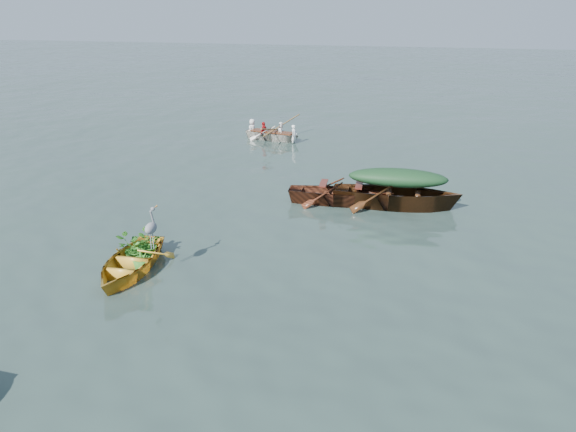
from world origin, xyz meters
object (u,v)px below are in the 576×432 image
(yellow_dinghy, at_px, (130,272))
(rowed_boat, at_px, (273,140))
(open_wooden_boat, at_px, (341,204))
(heron, at_px, (151,235))
(green_tarp_boat, at_px, (396,207))

(yellow_dinghy, xyz_separation_m, rowed_boat, (-0.33, 12.95, 0.00))
(open_wooden_boat, relative_size, rowed_boat, 1.22)
(rowed_boat, distance_m, heron, 12.92)
(green_tarp_boat, height_order, open_wooden_boat, green_tarp_boat)
(rowed_boat, bearing_deg, heron, -163.15)
(open_wooden_boat, height_order, heron, heron)
(rowed_boat, relative_size, heron, 3.81)
(yellow_dinghy, distance_m, rowed_boat, 12.96)
(yellow_dinghy, xyz_separation_m, open_wooden_boat, (3.79, 5.56, 0.00))
(yellow_dinghy, xyz_separation_m, green_tarp_boat, (5.39, 5.64, 0.00))
(heron, bearing_deg, yellow_dinghy, -174.81)
(green_tarp_boat, height_order, heron, heron)
(yellow_dinghy, height_order, green_tarp_boat, green_tarp_boat)
(open_wooden_boat, bearing_deg, green_tarp_boat, -90.94)
(yellow_dinghy, height_order, heron, heron)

